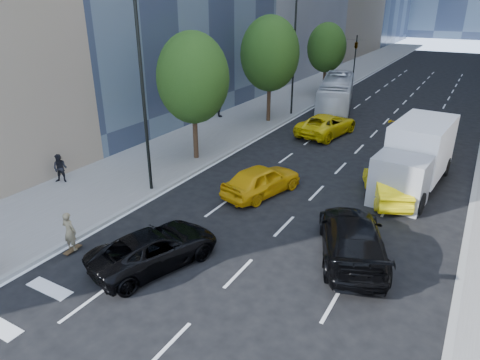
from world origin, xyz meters
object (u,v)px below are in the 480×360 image
Objects in this scene: city_bus at (336,95)px; skateboarder at (70,234)px; black_sedan_mercedes at (352,238)px; box_truck at (416,156)px; black_sedan_lincoln at (155,248)px.

skateboarder is at bearing -107.89° from city_bus.
skateboarder is at bearing 6.04° from black_sedan_mercedes.
skateboarder is 0.15× the size of city_bus.
black_sedan_mercedes is 8.31m from box_truck.
skateboarder is 0.33× the size of black_sedan_lincoln.
skateboarder is 3.53m from black_sedan_lincoln.
black_sedan_lincoln is 0.86× the size of black_sedan_mercedes.
box_truck is (7.03, 12.32, 1.03)m from black_sedan_lincoln.
skateboarder is 27.14m from city_bus.
city_bus is (1.70, 27.08, 0.69)m from skateboarder.
box_truck is at bearing -134.10° from skateboarder.
skateboarder is 16.92m from box_truck.
city_bus is 16.30m from box_truck.
box_truck reaches higher than skateboarder.
black_sedan_mercedes reaches higher than skateboarder.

